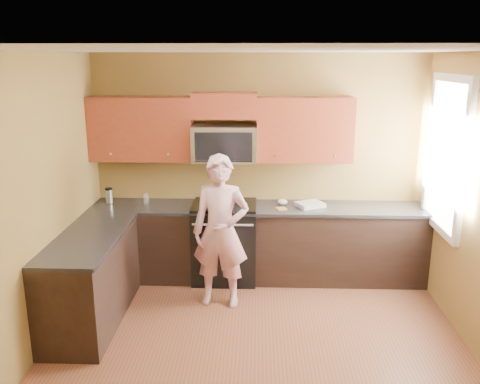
{
  "coord_description": "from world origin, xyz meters",
  "views": [
    {
      "loc": [
        -0.01,
        -4.08,
        2.65
      ],
      "look_at": [
        -0.2,
        1.3,
        1.2
      ],
      "focal_mm": 37.68,
      "sensor_mm": 36.0,
      "label": 1
    }
  ],
  "objects_px": {
    "stove": "(225,241)",
    "woman": "(221,232)",
    "travel_mug": "(110,203)",
    "butter_tub": "(242,209)",
    "microwave": "(225,161)",
    "frying_pan": "(232,209)"
  },
  "relations": [
    {
      "from": "frying_pan",
      "to": "travel_mug",
      "type": "height_order",
      "value": "travel_mug"
    },
    {
      "from": "woman",
      "to": "butter_tub",
      "type": "bearing_deg",
      "value": 75.42
    },
    {
      "from": "microwave",
      "to": "travel_mug",
      "type": "height_order",
      "value": "microwave"
    },
    {
      "from": "stove",
      "to": "microwave",
      "type": "xyz_separation_m",
      "value": [
        0.0,
        0.12,
        0.97
      ]
    },
    {
      "from": "microwave",
      "to": "frying_pan",
      "type": "distance_m",
      "value": 0.61
    },
    {
      "from": "stove",
      "to": "travel_mug",
      "type": "height_order",
      "value": "travel_mug"
    },
    {
      "from": "stove",
      "to": "microwave",
      "type": "relative_size",
      "value": 1.25
    },
    {
      "from": "frying_pan",
      "to": "microwave",
      "type": "bearing_deg",
      "value": 100.81
    },
    {
      "from": "travel_mug",
      "to": "woman",
      "type": "bearing_deg",
      "value": -28.21
    },
    {
      "from": "stove",
      "to": "woman",
      "type": "relative_size",
      "value": 0.57
    },
    {
      "from": "microwave",
      "to": "frying_pan",
      "type": "bearing_deg",
      "value": -73.05
    },
    {
      "from": "microwave",
      "to": "woman",
      "type": "xyz_separation_m",
      "value": [
        0.0,
        -0.78,
        -0.62
      ]
    },
    {
      "from": "butter_tub",
      "to": "travel_mug",
      "type": "distance_m",
      "value": 1.65
    },
    {
      "from": "microwave",
      "to": "frying_pan",
      "type": "xyz_separation_m",
      "value": [
        0.1,
        -0.34,
        -0.5
      ]
    },
    {
      "from": "stove",
      "to": "frying_pan",
      "type": "bearing_deg",
      "value": -64.3
    },
    {
      "from": "frying_pan",
      "to": "stove",
      "type": "bearing_deg",
      "value": 109.56
    },
    {
      "from": "frying_pan",
      "to": "travel_mug",
      "type": "relative_size",
      "value": 2.66
    },
    {
      "from": "butter_tub",
      "to": "stove",
      "type": "bearing_deg",
      "value": 153.58
    },
    {
      "from": "stove",
      "to": "microwave",
      "type": "bearing_deg",
      "value": 90.0
    },
    {
      "from": "woman",
      "to": "butter_tub",
      "type": "distance_m",
      "value": 0.6
    },
    {
      "from": "travel_mug",
      "to": "butter_tub",
      "type": "bearing_deg",
      "value": -7.31
    },
    {
      "from": "stove",
      "to": "woman",
      "type": "distance_m",
      "value": 0.75
    }
  ]
}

